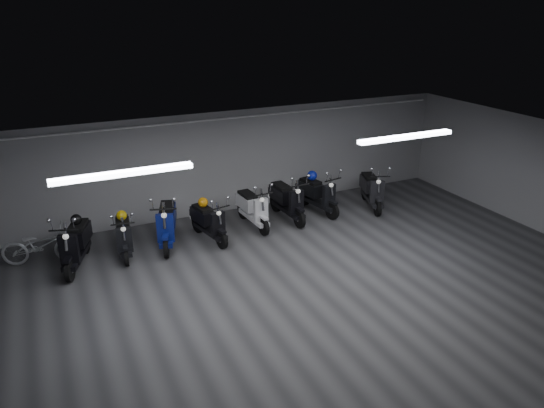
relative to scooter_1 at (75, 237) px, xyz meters
name	(u,v)px	position (x,y,z in m)	size (l,w,h in m)	color
floor	(303,300)	(3.85, -3.31, -0.72)	(14.00, 10.00, 0.01)	#363638
ceiling	(306,164)	(3.85, -3.31, 2.09)	(14.00, 10.00, 0.01)	slate
back_wall	(216,164)	(3.85, 1.69, 0.68)	(14.00, 0.01, 2.80)	gray
fluor_strip_left	(123,173)	(0.85, -2.31, 2.02)	(2.40, 0.18, 0.08)	white
fluor_strip_right	(406,137)	(6.85, -2.31, 2.02)	(2.40, 0.18, 0.08)	white
conduit	(216,119)	(3.85, 1.61, 1.90)	(0.05, 0.05, 13.60)	white
scooter_1	(75,237)	(0.00, 0.00, 0.00)	(0.64, 1.93, 1.44)	black
scooter_3	(123,230)	(1.05, 0.13, -0.10)	(0.56, 1.67, 1.25)	black
scooter_4	(167,217)	(2.07, 0.23, 0.01)	(0.65, 1.96, 1.46)	navy
scooter_5	(208,216)	(3.05, 0.06, -0.07)	(0.58, 1.73, 1.29)	black
scooter_6	(253,202)	(4.34, 0.36, -0.04)	(0.60, 1.81, 1.35)	white
scooter_7	(287,194)	(5.37, 0.42, -0.01)	(0.64, 1.91, 1.43)	black
scooter_8	(318,189)	(6.34, 0.52, -0.02)	(0.62, 1.86, 1.39)	black
scooter_9	(372,184)	(7.90, 0.17, -0.02)	(0.63, 1.88, 1.40)	black
bicycle	(40,241)	(-0.71, 0.50, -0.18)	(0.58, 1.66, 1.07)	silver
helmet_0	(76,220)	(0.09, 0.25, 0.29)	(0.24, 0.24, 0.24)	black
helmet_1	(122,215)	(1.07, 0.37, 0.17)	(0.24, 0.24, 0.24)	gold
helmet_2	(203,202)	(3.00, 0.29, 0.20)	(0.25, 0.25, 0.25)	orange
helmet_3	(312,176)	(6.30, 0.77, 0.28)	(0.28, 0.28, 0.28)	#0E1B9E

